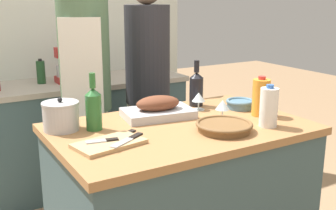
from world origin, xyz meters
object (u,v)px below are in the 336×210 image
object	(u,v)px
condiment_bottle_short	(41,72)
stand_mixer	(67,68)
mixing_bowl	(240,104)
knife_paring	(103,141)
wine_glass_right	(199,98)
person_cook_guest	(148,84)
stock_pot	(61,116)
wine_bottle_green	(94,108)
juice_jug	(261,97)
person_cook_aproned	(86,89)
wine_bottle_dark	(196,88)
roasting_pan	(158,109)
cutting_board	(109,144)
condiment_bottle_extra	(141,63)
wicker_basket	(224,126)
knife_bread	(124,135)
wine_glass_left	(223,106)
knife_chef	(128,140)
milk_jug	(269,107)

from	to	relation	value
condiment_bottle_short	stand_mixer	bearing A→B (deg)	-17.57
mixing_bowl	knife_paring	size ratio (longest dim) A/B	1.13
mixing_bowl	knife_paring	world-z (taller)	mixing_bowl
wine_glass_right	person_cook_guest	bearing A→B (deg)	87.96
stock_pot	wine_glass_right	bearing A→B (deg)	-2.58
stock_pot	wine_bottle_green	xyz separation A→B (m)	(0.14, -0.08, 0.04)
juice_jug	person_cook_aproned	size ratio (longest dim) A/B	0.13
wine_bottle_dark	roasting_pan	bearing A→B (deg)	-162.30
cutting_board	wine_bottle_green	size ratio (longest dim) A/B	1.16
stock_pot	condiment_bottle_extra	size ratio (longest dim) A/B	0.94
wicker_basket	condiment_bottle_extra	world-z (taller)	condiment_bottle_extra
juice_jug	knife_bread	xyz separation A→B (m)	(-0.79, 0.07, -0.10)
cutting_board	wine_bottle_dark	distance (m)	0.82
knife_paring	stand_mixer	xyz separation A→B (m)	(0.34, 1.58, 0.07)
wine_glass_left	person_cook_guest	size ratio (longest dim) A/B	0.06
wicker_basket	wine_glass_left	world-z (taller)	wine_glass_left
juice_jug	person_cook_guest	xyz separation A→B (m)	(-0.20, 0.94, -0.07)
juice_jug	wine_glass_right	world-z (taller)	juice_jug
knife_chef	stand_mixer	distance (m)	1.65
mixing_bowl	wine_glass_left	world-z (taller)	wine_glass_left
milk_jug	knife_chef	distance (m)	0.74
stock_pot	cutting_board	bearing A→B (deg)	-70.79
knife_paring	mixing_bowl	bearing A→B (deg)	10.76
wicker_basket	wine_glass_right	bearing A→B (deg)	73.44
juice_jug	milk_jug	distance (m)	0.20
wicker_basket	knife_chef	xyz separation A→B (m)	(-0.48, 0.07, -0.00)
knife_bread	condiment_bottle_extra	world-z (taller)	condiment_bottle_extra
wine_bottle_dark	mixing_bowl	bearing A→B (deg)	-44.88
wicker_basket	condiment_bottle_extra	xyz separation A→B (m)	(0.45, 1.77, 0.03)
knife_chef	knife_bread	world-z (taller)	knife_chef
roasting_pan	person_cook_guest	world-z (taller)	person_cook_guest
condiment_bottle_short	person_cook_guest	bearing A→B (deg)	-50.60
condiment_bottle_short	condiment_bottle_extra	bearing A→B (deg)	0.82
knife_chef	condiment_bottle_short	world-z (taller)	condiment_bottle_short
juice_jug	person_cook_aproned	distance (m)	1.13
wine_glass_left	knife_chef	bearing A→B (deg)	-171.20
knife_bread	wine_glass_right	bearing A→B (deg)	19.21
wine_glass_left	condiment_bottle_short	xyz separation A→B (m)	(-0.55, 1.60, -0.02)
wine_bottle_green	wine_bottle_dark	distance (m)	0.71
wine_bottle_dark	person_cook_guest	xyz separation A→B (m)	(-0.02, 0.58, -0.08)
milk_jug	knife_paring	world-z (taller)	milk_jug
stock_pot	stand_mixer	bearing A→B (deg)	71.14
wicker_basket	knife_paring	distance (m)	0.60
wicker_basket	mixing_bowl	world-z (taller)	mixing_bowl
knife_chef	knife_paring	distance (m)	0.11
wine_glass_left	knife_bread	xyz separation A→B (m)	(-0.56, 0.03, -0.07)
juice_jug	wine_bottle_dark	xyz separation A→B (m)	(-0.18, 0.36, 0.01)
wine_glass_left	knife_paring	distance (m)	0.70
wine_glass_left	cutting_board	bearing A→B (deg)	-174.43
wine_glass_right	knife_paring	bearing A→B (deg)	-158.67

